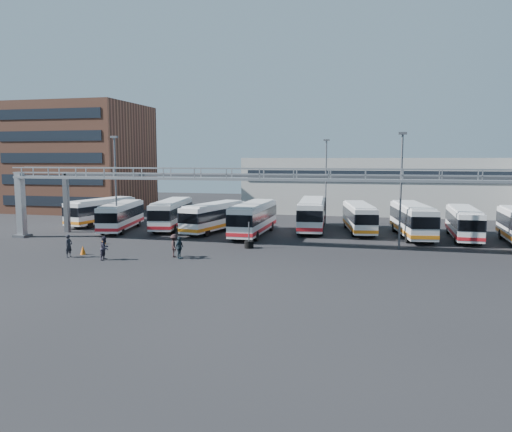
% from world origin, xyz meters
% --- Properties ---
extents(ground, '(140.00, 140.00, 0.00)m').
position_xyz_m(ground, '(0.00, 0.00, 0.00)').
color(ground, black).
rests_on(ground, ground).
extents(gantry, '(51.40, 5.15, 7.10)m').
position_xyz_m(gantry, '(0.00, 5.87, 5.51)').
color(gantry, gray).
rests_on(gantry, ground).
extents(apartment_building, '(18.00, 15.00, 16.00)m').
position_xyz_m(apartment_building, '(-34.00, 30.00, 8.00)').
color(apartment_building, brown).
rests_on(apartment_building, ground).
extents(warehouse, '(42.00, 14.00, 8.00)m').
position_xyz_m(warehouse, '(12.00, 38.00, 4.00)').
color(warehouse, '#9E9E99').
rests_on(warehouse, ground).
extents(light_pole_left, '(0.70, 0.35, 10.21)m').
position_xyz_m(light_pole_left, '(-16.00, 8.00, 5.73)').
color(light_pole_left, '#4C4F54').
rests_on(light_pole_left, ground).
extents(light_pole_mid, '(0.70, 0.35, 10.21)m').
position_xyz_m(light_pole_mid, '(12.00, 7.00, 5.73)').
color(light_pole_mid, '#4C4F54').
rests_on(light_pole_mid, ground).
extents(light_pole_back, '(0.70, 0.35, 10.21)m').
position_xyz_m(light_pole_back, '(4.00, 22.00, 5.73)').
color(light_pole_back, '#4C4F54').
rests_on(light_pole_back, ground).
extents(bus_0, '(4.06, 10.49, 3.11)m').
position_xyz_m(bus_0, '(-22.22, 15.47, 1.72)').
color(bus_0, silver).
rests_on(bus_0, ground).
extents(bus_1, '(4.36, 10.43, 3.09)m').
position_xyz_m(bus_1, '(-17.38, 11.45, 1.71)').
color(bus_1, silver).
rests_on(bus_1, ground).
extents(bus_2, '(4.13, 11.01, 3.27)m').
position_xyz_m(bus_2, '(-12.54, 14.06, 1.81)').
color(bus_2, silver).
rests_on(bus_2, ground).
extents(bus_3, '(4.49, 10.62, 3.14)m').
position_xyz_m(bus_3, '(-7.12, 12.92, 1.74)').
color(bus_3, silver).
rests_on(bus_3, ground).
extents(bus_4, '(2.60, 11.17, 3.39)m').
position_xyz_m(bus_4, '(-2.36, 11.56, 1.88)').
color(bus_4, silver).
rests_on(bus_4, ground).
extents(bus_5, '(3.60, 11.60, 3.47)m').
position_xyz_m(bus_5, '(3.05, 16.52, 1.92)').
color(bus_5, silver).
rests_on(bus_5, ground).
extents(bus_6, '(4.13, 10.47, 3.10)m').
position_xyz_m(bus_6, '(8.19, 16.24, 1.72)').
color(bus_6, silver).
rests_on(bus_6, ground).
extents(bus_7, '(4.13, 11.37, 3.38)m').
position_xyz_m(bus_7, '(13.53, 14.08, 1.87)').
color(bus_7, silver).
rests_on(bus_7, ground).
extents(bus_8, '(2.59, 10.28, 3.11)m').
position_xyz_m(bus_8, '(18.39, 14.03, 1.72)').
color(bus_8, silver).
rests_on(bus_8, ground).
extents(pedestrian_a, '(0.51, 0.72, 1.86)m').
position_xyz_m(pedestrian_a, '(-14.09, -3.16, 0.93)').
color(pedestrian_a, black).
rests_on(pedestrian_a, ground).
extents(pedestrian_b, '(0.72, 0.92, 1.87)m').
position_xyz_m(pedestrian_b, '(-10.74, -3.37, 0.94)').
color(pedestrian_b, '#272432').
rests_on(pedestrian_b, ground).
extents(pedestrian_c, '(1.15, 1.40, 1.88)m').
position_xyz_m(pedestrian_c, '(-5.82, -1.10, 0.94)').
color(pedestrian_c, black).
rests_on(pedestrian_c, ground).
extents(pedestrian_d, '(0.61, 1.11, 1.79)m').
position_xyz_m(pedestrian_d, '(-5.20, -1.59, 0.89)').
color(pedestrian_d, '#1A2730').
rests_on(pedestrian_d, ground).
extents(cone_left, '(0.54, 0.54, 0.75)m').
position_xyz_m(cone_left, '(-13.65, -1.88, 0.37)').
color(cone_left, '#D05B0B').
rests_on(cone_left, ground).
extents(cone_right, '(0.47, 0.47, 0.67)m').
position_xyz_m(cone_right, '(-14.72, 3.14, 0.33)').
color(cone_right, '#D05B0B').
rests_on(cone_right, ground).
extents(tire_stack, '(0.82, 0.82, 2.35)m').
position_xyz_m(tire_stack, '(-0.99, 4.29, 0.40)').
color(tire_stack, black).
rests_on(tire_stack, ground).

